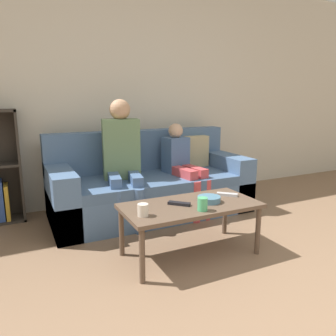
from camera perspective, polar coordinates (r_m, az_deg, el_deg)
name	(u,v)px	position (r m, az deg, el deg)	size (l,w,h in m)	color
wall_back	(132,90)	(3.93, -6.24, 13.34)	(12.00, 0.06, 2.60)	beige
couch	(151,186)	(3.50, -3.02, -3.22)	(2.06, 0.87, 0.86)	#4C6B93
coffee_table	(190,209)	(2.54, 3.91, -7.15)	(1.05, 0.52, 0.42)	brown
person_adult	(122,153)	(3.23, -8.00, 2.59)	(0.43, 0.65, 1.20)	#476693
person_child	(183,163)	(3.47, 2.54, 0.81)	(0.31, 0.63, 0.95)	#C6474C
cup_near	(203,204)	(2.38, 6.03, -6.28)	(0.07, 0.07, 0.10)	#4CB77A
cup_far	(143,210)	(2.27, -4.39, -7.29)	(0.08, 0.08, 0.09)	silver
tv_remote_0	(179,204)	(2.50, 1.95, -6.21)	(0.15, 0.15, 0.02)	black
tv_remote_1	(227,194)	(2.77, 10.27, -4.55)	(0.16, 0.15, 0.02)	#B7B7BC
snack_bowl	(209,199)	(2.58, 7.15, -5.40)	(0.18, 0.18, 0.05)	teal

